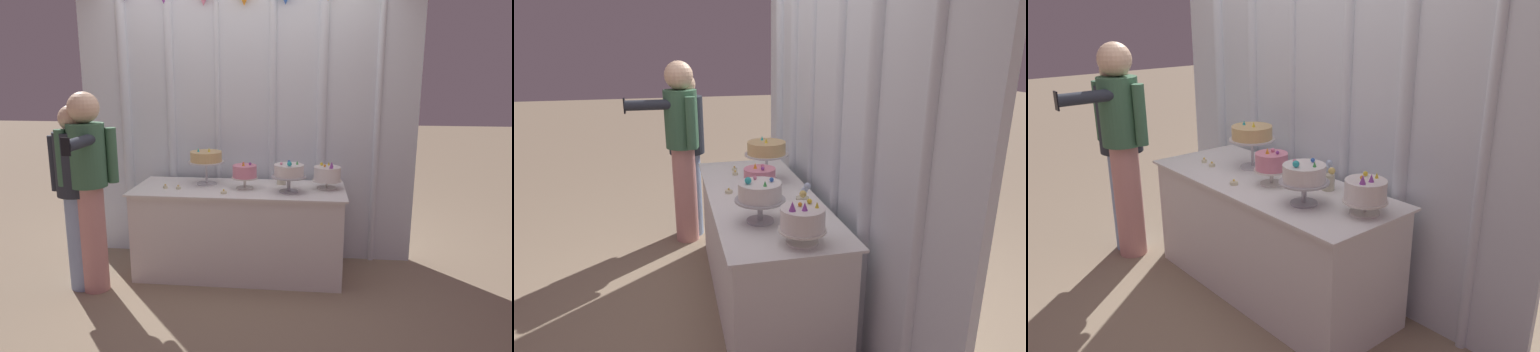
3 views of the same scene
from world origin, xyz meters
TOP-DOWN VIEW (x-y plane):
  - ground_plane at (0.00, 0.00)m, footprint 24.00×24.00m
  - draped_curtain at (-0.03, 0.53)m, footprint 3.08×0.16m
  - cake_table at (0.00, 0.10)m, footprint 1.80×0.70m
  - cake_display_leftmost at (-0.30, 0.20)m, footprint 0.31×0.31m
  - cake_display_midleft at (0.05, 0.08)m, footprint 0.22×0.22m
  - cake_display_midright at (0.43, -0.00)m, footprint 0.29×0.29m
  - cake_display_rightmost at (0.74, 0.15)m, footprint 0.25×0.25m
  - flower_vase at (0.35, 0.28)m, footprint 0.11×0.10m
  - tealight_far_left at (-0.62, 0.01)m, footprint 0.04×0.04m
  - tealight_near_left at (-0.50, 0.00)m, footprint 0.04×0.04m
  - tealight_near_right at (-0.10, -0.11)m, footprint 0.05×0.05m
  - guest_girl_blue_dress at (-1.23, -0.33)m, footprint 0.47×0.67m
  - guest_man_pink_jacket at (-1.11, -0.36)m, footprint 0.42×0.37m

SIDE VIEW (x-z plane):
  - ground_plane at x=0.00m, z-range 0.00..0.00m
  - cake_table at x=0.00m, z-range 0.00..0.77m
  - tealight_near_right at x=-0.10m, z-range 0.76..0.80m
  - tealight_near_left at x=-0.50m, z-range 0.76..0.80m
  - tealight_far_left at x=-0.62m, z-range 0.76..0.80m
  - guest_girl_blue_dress at x=-1.23m, z-range 0.08..1.57m
  - flower_vase at x=0.35m, z-range 0.76..0.93m
  - cake_display_rightmost at x=0.74m, z-range 0.78..1.01m
  - guest_man_pink_jacket at x=-1.11m, z-range 0.11..1.71m
  - cake_display_midleft at x=0.05m, z-range 0.79..1.03m
  - cake_display_midright at x=0.43m, z-range 0.81..1.07m
  - cake_display_leftmost at x=-0.30m, z-range 0.84..1.16m
  - draped_curtain at x=-0.03m, z-range 0.07..2.85m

